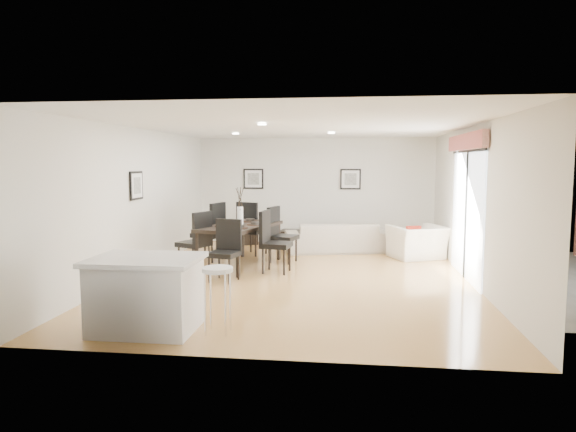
# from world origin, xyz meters

# --- Properties ---
(ground) EXTENTS (8.00, 8.00, 0.00)m
(ground) POSITION_xyz_m (0.00, 0.00, 0.00)
(ground) COLOR tan
(ground) RESTS_ON ground
(wall_back) EXTENTS (6.00, 0.04, 2.70)m
(wall_back) POSITION_xyz_m (0.00, 4.00, 1.35)
(wall_back) COLOR silver
(wall_back) RESTS_ON ground
(wall_front) EXTENTS (6.00, 0.04, 2.70)m
(wall_front) POSITION_xyz_m (0.00, -4.00, 1.35)
(wall_front) COLOR silver
(wall_front) RESTS_ON ground
(wall_left) EXTENTS (0.04, 8.00, 2.70)m
(wall_left) POSITION_xyz_m (-3.00, 0.00, 1.35)
(wall_left) COLOR silver
(wall_left) RESTS_ON ground
(wall_right) EXTENTS (0.04, 8.00, 2.70)m
(wall_right) POSITION_xyz_m (3.00, 0.00, 1.35)
(wall_right) COLOR silver
(wall_right) RESTS_ON ground
(ceiling) EXTENTS (6.00, 8.00, 0.02)m
(ceiling) POSITION_xyz_m (0.00, 0.00, 2.70)
(ceiling) COLOR white
(ceiling) RESTS_ON wall_back
(sofa) EXTENTS (2.48, 1.40, 0.68)m
(sofa) POSITION_xyz_m (0.59, 2.73, 0.34)
(sofa) COLOR #A19782
(sofa) RESTS_ON ground
(armchair) EXTENTS (1.37, 1.30, 0.70)m
(armchair) POSITION_xyz_m (2.36, 2.09, 0.35)
(armchair) COLOR #F0E6D0
(armchair) RESTS_ON ground
(dining_table) EXTENTS (1.49, 2.20, 0.84)m
(dining_table) POSITION_xyz_m (-1.27, 0.80, 0.75)
(dining_table) COLOR black
(dining_table) RESTS_ON ground
(dining_chair_wnear) EXTENTS (0.68, 0.68, 1.14)m
(dining_chair_wnear) POSITION_xyz_m (-1.98, 0.26, 0.64)
(dining_chair_wnear) COLOR black
(dining_chair_wnear) RESTS_ON ground
(dining_chair_wfar) EXTENTS (0.68, 0.68, 1.23)m
(dining_chair_wfar) POSITION_xyz_m (-1.97, 1.27, 0.69)
(dining_chair_wfar) COLOR black
(dining_chair_wfar) RESTS_ON ground
(dining_chair_enear) EXTENTS (0.59, 0.59, 1.17)m
(dining_chair_enear) POSITION_xyz_m (-0.56, 0.31, 0.65)
(dining_chair_enear) COLOR black
(dining_chair_enear) RESTS_ON ground
(dining_chair_efar) EXTENTS (0.64, 0.64, 1.16)m
(dining_chair_efar) POSITION_xyz_m (-0.56, 1.33, 0.65)
(dining_chair_efar) COLOR black
(dining_chair_efar) RESTS_ON ground
(dining_chair_head) EXTENTS (0.57, 0.57, 1.07)m
(dining_chair_head) POSITION_xyz_m (-1.25, -0.45, 0.60)
(dining_chair_head) COLOR black
(dining_chair_head) RESTS_ON ground
(dining_chair_foot) EXTENTS (0.71, 0.71, 1.20)m
(dining_chair_foot) POSITION_xyz_m (-1.31, 2.04, 0.67)
(dining_chair_foot) COLOR black
(dining_chair_foot) RESTS_ON ground
(vase) EXTENTS (0.91, 1.43, 0.75)m
(vase) POSITION_xyz_m (-1.27, 0.80, 1.12)
(vase) COLOR white
(vase) RESTS_ON dining_table
(coffee_table) EXTENTS (1.06, 0.78, 0.38)m
(coffee_table) POSITION_xyz_m (-0.38, 3.42, 0.19)
(coffee_table) COLOR black
(coffee_table) RESTS_ON ground
(side_table) EXTENTS (0.52, 0.52, 0.55)m
(side_table) POSITION_xyz_m (-1.65, 3.60, 0.27)
(side_table) COLOR black
(side_table) RESTS_ON ground
(table_lamp) EXTENTS (0.21, 0.21, 0.41)m
(table_lamp) POSITION_xyz_m (-1.65, 3.60, 0.81)
(table_lamp) COLOR white
(table_lamp) RESTS_ON side_table
(cushion) EXTENTS (0.33, 0.19, 0.31)m
(cushion) POSITION_xyz_m (2.26, 1.99, 0.56)
(cushion) COLOR #AF2716
(cushion) RESTS_ON armchair
(kitchen_island) EXTENTS (1.31, 1.01, 0.91)m
(kitchen_island) POSITION_xyz_m (-1.57, -3.23, 0.46)
(kitchen_island) COLOR white
(kitchen_island) RESTS_ON ground
(bar_stool) EXTENTS (0.37, 0.37, 0.81)m
(bar_stool) POSITION_xyz_m (-0.66, -3.23, 0.70)
(bar_stool) COLOR silver
(bar_stool) RESTS_ON ground
(framed_print_back_left) EXTENTS (0.52, 0.04, 0.52)m
(framed_print_back_left) POSITION_xyz_m (-1.60, 3.97, 1.65)
(framed_print_back_left) COLOR black
(framed_print_back_left) RESTS_ON wall_back
(framed_print_back_right) EXTENTS (0.52, 0.04, 0.52)m
(framed_print_back_right) POSITION_xyz_m (0.90, 3.97, 1.65)
(framed_print_back_right) COLOR black
(framed_print_back_right) RESTS_ON wall_back
(framed_print_left_wall) EXTENTS (0.04, 0.52, 0.52)m
(framed_print_left_wall) POSITION_xyz_m (-2.97, -0.20, 1.65)
(framed_print_left_wall) COLOR black
(framed_print_left_wall) RESTS_ON wall_left
(sliding_door) EXTENTS (0.12, 2.70, 2.57)m
(sliding_door) POSITION_xyz_m (2.96, 0.30, 1.66)
(sliding_door) COLOR white
(sliding_door) RESTS_ON wall_right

